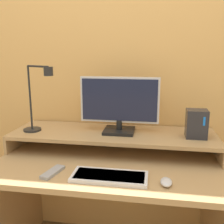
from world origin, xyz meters
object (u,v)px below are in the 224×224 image
keyboard (109,176)px  remote_control (53,172)px  mouse (166,182)px  monitor (119,104)px  router_dock (196,124)px  desk_lamp (38,100)px

keyboard → remote_control: bearing=179.1°
keyboard → mouse: size_ratio=4.41×
monitor → mouse: 0.57m
remote_control → router_dock: bearing=25.9°
desk_lamp → router_dock: 0.95m
keyboard → mouse: (0.27, -0.02, 0.00)m
monitor → router_dock: bearing=-4.3°
monitor → router_dock: (0.46, -0.03, -0.09)m
monitor → desk_lamp: size_ratio=1.17×
desk_lamp → monitor: bearing=10.8°
monitor → keyboard: monitor is taller
mouse → desk_lamp: bearing=156.7°
router_dock → mouse: 0.46m
monitor → keyboard: 0.49m
router_dock → monitor: bearing=175.7°
remote_control → monitor: bearing=54.1°
desk_lamp → router_dock: (0.94, 0.06, -0.12)m
desk_lamp → remote_control: size_ratio=2.59×
keyboard → remote_control: 0.29m
router_dock → mouse: bearing=-114.8°
router_dock → remote_control: 0.85m
mouse → remote_control: mouse is taller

